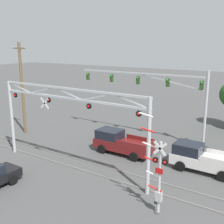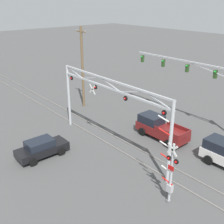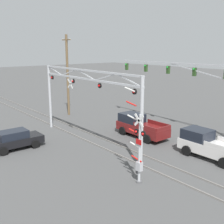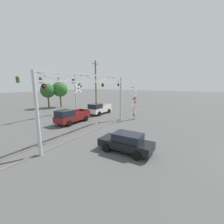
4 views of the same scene
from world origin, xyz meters
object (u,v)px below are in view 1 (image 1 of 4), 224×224
object	(u,v)px
pickup_truck_lead	(120,142)
utility_pole_left	(22,88)
crossing_gantry	(68,114)
crossing_signal_mast	(158,178)
pickup_truck_following	(201,158)
traffic_signal_span	(164,90)

from	to	relation	value
pickup_truck_lead	utility_pole_left	bearing A→B (deg)	-176.39
crossing_gantry	crossing_signal_mast	xyz separation A→B (m)	(7.88, -1.60, -2.23)
crossing_gantry	utility_pole_left	xyz separation A→B (m)	(-10.02, 4.19, 0.51)
pickup_truck_lead	crossing_gantry	bearing A→B (deg)	-106.38
crossing_signal_mast	utility_pole_left	distance (m)	19.01
pickup_truck_lead	pickup_truck_following	size ratio (longest dim) A/B	1.05
traffic_signal_span	pickup_truck_lead	world-z (taller)	traffic_signal_span
crossing_gantry	traffic_signal_span	bearing A→B (deg)	70.89
pickup_truck_following	crossing_gantry	bearing A→B (deg)	-147.80
crossing_signal_mast	utility_pole_left	bearing A→B (deg)	162.07
crossing_signal_mast	pickup_truck_following	size ratio (longest dim) A/B	1.17
pickup_truck_lead	pickup_truck_following	world-z (taller)	same
pickup_truck_lead	crossing_signal_mast	bearing A→B (deg)	-45.35
utility_pole_left	pickup_truck_lead	bearing A→B (deg)	3.61
crossing_signal_mast	traffic_signal_span	size ratio (longest dim) A/B	0.42
crossing_gantry	pickup_truck_following	distance (m)	10.44
traffic_signal_span	pickup_truck_following	world-z (taller)	traffic_signal_span
crossing_signal_mast	pickup_truck_lead	distance (m)	9.23
crossing_gantry	pickup_truck_lead	distance (m)	6.15
traffic_signal_span	pickup_truck_lead	xyz separation A→B (m)	(-1.90, -4.73, -4.15)
crossing_gantry	crossing_signal_mast	distance (m)	8.34
crossing_signal_mast	pickup_truck_lead	size ratio (longest dim) A/B	1.11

